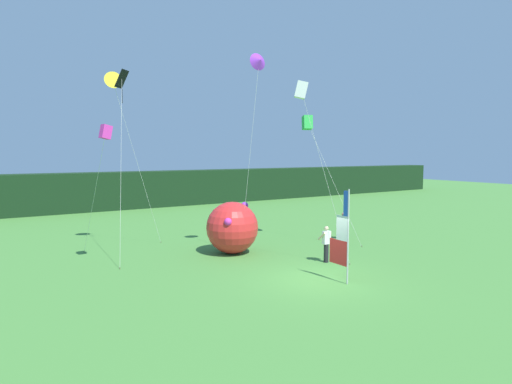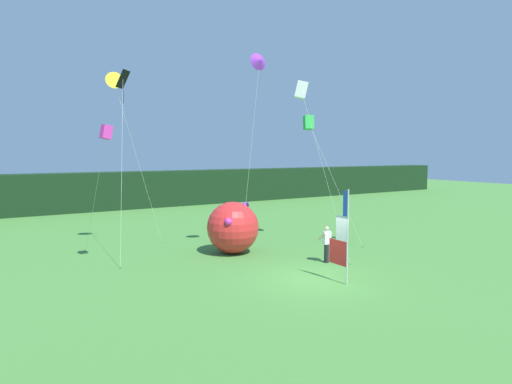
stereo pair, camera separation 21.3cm
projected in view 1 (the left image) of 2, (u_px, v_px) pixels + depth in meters
name	position (u px, v px, depth m)	size (l,w,h in m)	color
ground_plane	(317.00, 280.00, 16.89)	(120.00, 120.00, 0.00)	#478438
distant_treeline	(128.00, 190.00, 38.65)	(80.00, 2.40, 3.28)	black
banner_flag	(342.00, 238.00, 16.48)	(0.06, 1.03, 3.63)	#B7B7BC
person_near_banner	(326.00, 243.00, 19.56)	(0.55, 0.48, 1.67)	black
person_mid_field	(343.00, 225.00, 24.75)	(0.55, 0.48, 1.57)	black
inflatable_balloon	(232.00, 228.00, 21.30)	(2.58, 2.58, 2.58)	red
kite_magenta_box_0	(106.00, 133.00, 17.88)	(0.59, 4.21, 6.16)	brown
kite_purple_delta_1	(259.00, 61.00, 19.80)	(0.93, 1.16, 9.63)	brown
kite_black_diamond_2	(122.00, 88.00, 20.77)	(1.56, 3.50, 8.98)	brown
kite_green_box_3	(307.00, 123.00, 23.81)	(1.84, 3.23, 7.05)	brown
kite_white_box_4	(301.00, 91.00, 18.47)	(2.32, 1.54, 8.05)	brown
kite_yellow_delta_5	(113.00, 82.00, 21.23)	(3.01, 1.01, 8.96)	brown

